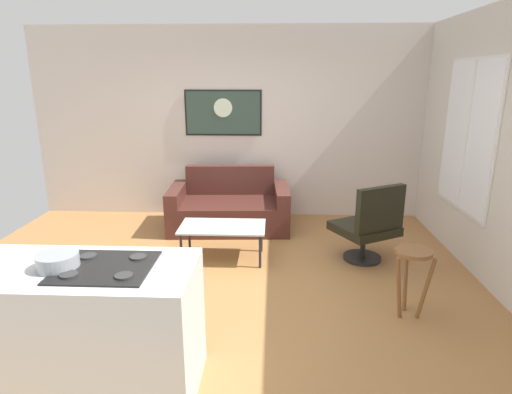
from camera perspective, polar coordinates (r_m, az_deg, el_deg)
ground at (r=4.52m, az=-3.14°, el=-11.93°), size 6.40×6.40×0.04m
back_wall at (r=6.46m, az=-1.23°, el=9.72°), size 6.40×0.05×2.80m
right_wall at (r=4.87m, az=29.61°, el=5.68°), size 0.05×6.40×2.80m
couch at (r=6.08m, az=-3.58°, el=-1.55°), size 1.70×1.03×0.83m
coffee_table at (r=4.99m, az=-4.48°, el=-4.22°), size 0.99×0.56×0.41m
armchair at (r=5.03m, az=14.91°, el=-3.69°), size 0.84×0.83×0.94m
bar_stool at (r=4.02m, az=20.15°, el=-8.55°), size 0.36×0.36×0.63m
kitchen_counter at (r=3.25m, az=-24.13°, el=-15.77°), size 1.76×0.72×0.93m
mixing_bowl at (r=3.01m, az=-24.98°, el=-7.82°), size 0.26×0.26×0.10m
wall_painting at (r=6.43m, az=-4.41°, el=11.17°), size 1.14×0.03×0.67m
window at (r=5.38m, az=26.47°, el=7.25°), size 0.03×1.31×1.71m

